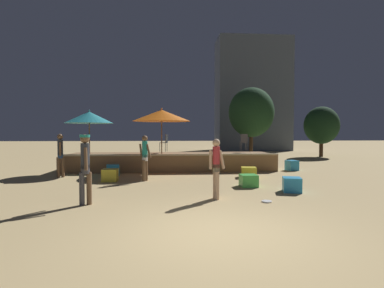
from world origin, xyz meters
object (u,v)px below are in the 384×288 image
Objects in this scene: person_2 at (60,153)px; frisbee_disc at (267,201)px; background_tree_1 at (322,125)px; person_1 at (85,165)px; background_tree_0 at (251,112)px; cube_seat_2 at (249,181)px; patio_umbrella_1 at (162,116)px; person_0 at (216,167)px; cube_seat_5 at (249,172)px; cube_seat_4 at (110,175)px; cube_seat_1 at (113,170)px; person_3 at (145,156)px; cube_seat_0 at (292,165)px; cube_seat_3 at (292,185)px; patio_umbrella_0 at (89,117)px; bistro_chair_1 at (244,141)px; bistro_chair_0 at (165,141)px.

person_2 is 6.62× the size of frisbee_disc.
person_1 is at bearing -133.73° from background_tree_1.
background_tree_0 is at bearing 76.33° from frisbee_disc.
cube_seat_2 is 0.31× the size of person_2.
patio_umbrella_1 is 6.27m from person_0.
cube_seat_4 is at bearing -173.94° from cube_seat_5.
cube_seat_1 is 1.55m from cube_seat_4.
patio_umbrella_1 is 1.65× the size of person_1.
person_2 is 1.03× the size of person_3.
background_tree_0 is (10.56, 9.51, 2.36)m from person_2.
cube_seat_0 is 7.39m from person_3.
patio_umbrella_1 is 1.72× the size of person_3.
person_1 is (-5.92, -1.25, 0.81)m from cube_seat_3.
cube_seat_4 is 1.49m from person_3.
cube_seat_1 is 12.85m from background_tree_0.
frisbee_disc is at bearing -117.51° from person_0.
bistro_chair_1 is (7.57, 1.47, -1.12)m from patio_umbrella_0.
cube_seat_2 is 15.03m from background_tree_1.
person_3 is (-0.57, -2.51, -1.69)m from patio_umbrella_1.
cube_seat_1 is at bearing -133.13° from background_tree_0.
cube_seat_3 is 6.63m from bistro_chair_1.
person_0 is at bearing 160.25° from frisbee_disc.
patio_umbrella_1 reaches higher than cube_seat_2.
cube_seat_5 is 0.76× the size of bistro_chair_0.
bistro_chair_0 is at bearing 55.65° from person_1.
patio_umbrella_0 reaches higher than bistro_chair_1.
cube_seat_5 is 4.40m from frisbee_disc.
person_2 is at bearing -171.75° from cube_seat_0.
cube_seat_5 is (3.62, -1.91, -2.42)m from patio_umbrella_1.
cube_seat_1 reaches higher than frisbee_disc.
cube_seat_2 is 0.63× the size of bistro_chair_0.
bistro_chair_0 reaches higher than cube_seat_4.
cube_seat_5 is at bearing 74.98° from cube_seat_2.
cube_seat_1 is at bearing -24.92° from bistro_chair_0.
bistro_chair_0 is at bearing 109.94° from frisbee_disc.
person_2 is at bearing 98.96° from person_3.
background_tree_0 is at bearing 22.18° from person_2.
person_2 is (-5.77, 4.42, 0.09)m from person_0.
background_tree_1 is (13.92, 8.96, 2.15)m from cube_seat_1.
patio_umbrella_1 is 4.62m from person_2.
patio_umbrella_0 is at bearing 145.97° from cube_seat_3.
patio_umbrella_1 is at bearing -128.41° from background_tree_0.
patio_umbrella_0 is 4.65× the size of cube_seat_1.
cube_seat_5 is at bearing -9.51° from cube_seat_1.
background_tree_1 is at bearing -139.74° from bistro_chair_1.
cube_seat_1 is at bearing 21.47° from bistro_chair_1.
background_tree_0 is (2.29, 13.11, 3.12)m from cube_seat_3.
bistro_chair_0 is at bearing 85.18° from patio_umbrella_1.
cube_seat_1 is at bearing 96.90° from cube_seat_4.
bistro_chair_0 is at bearing 167.24° from cube_seat_0.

